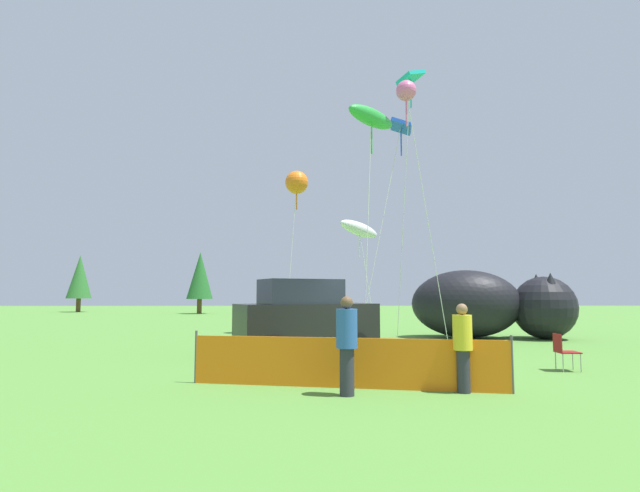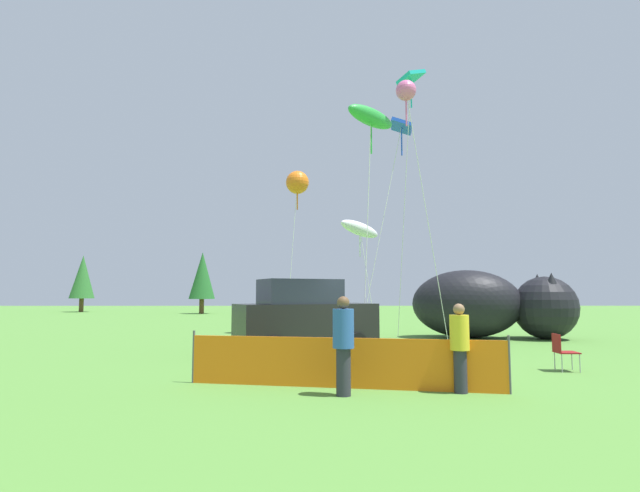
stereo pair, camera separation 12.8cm
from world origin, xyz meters
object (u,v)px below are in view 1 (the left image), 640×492
at_px(spectator_in_green_shirt, 347,341).
at_px(spectator_in_black_shirt, 463,344).
at_px(kite_green_fish, 371,118).
at_px(kite_pink_octopus, 406,93).
at_px(folding_chair, 563,349).
at_px(kite_orange_flower, 297,183).
at_px(parked_car, 305,317).
at_px(inflatable_cat, 488,306).
at_px(kite_teal_diamond, 410,84).
at_px(kite_white_ghost, 359,229).
at_px(kite_blue_box, 400,131).

xyz_separation_m(spectator_in_green_shirt, spectator_in_black_shirt, (2.22, 0.24, -0.08)).
relative_size(kite_green_fish, kite_pink_octopus, 0.89).
bearing_deg(folding_chair, kite_orange_flower, 125.46).
height_order(spectator_in_green_shirt, kite_orange_flower, kite_orange_flower).
height_order(folding_chair, kite_green_fish, kite_green_fish).
distance_m(parked_car, folding_chair, 7.22).
xyz_separation_m(inflatable_cat, kite_teal_diamond, (-3.31, -1.05, 9.19)).
relative_size(kite_green_fish, kite_white_ghost, 1.57).
bearing_deg(kite_white_ghost, inflatable_cat, -20.86).
xyz_separation_m(kite_teal_diamond, kite_blue_box, (-0.23, 1.20, -1.59)).
bearing_deg(kite_orange_flower, spectator_in_black_shirt, -74.98).
bearing_deg(kite_orange_flower, kite_green_fish, -65.80).
xyz_separation_m(parked_car, spectator_in_black_shirt, (3.09, -6.07, -0.21)).
distance_m(spectator_in_green_shirt, kite_pink_octopus, 11.48).
height_order(parked_car, kite_orange_flower, kite_orange_flower).
height_order(kite_white_ghost, kite_pink_octopus, kite_pink_octopus).
distance_m(spectator_in_green_shirt, kite_white_ghost, 14.16).
bearing_deg(kite_teal_diamond, folding_chair, -74.99).
bearing_deg(kite_blue_box, folding_chair, -75.53).
xyz_separation_m(kite_orange_flower, kite_green_fish, (2.80, -6.23, 0.91)).
bearing_deg(kite_pink_octopus, kite_green_fish, -168.03).
distance_m(spectator_in_black_shirt, kite_blue_box, 14.02).
distance_m(kite_white_ghost, kite_pink_octopus, 7.21).
relative_size(kite_orange_flower, kite_blue_box, 0.81).
bearing_deg(kite_blue_box, inflatable_cat, -2.35).
xyz_separation_m(parked_car, kite_white_ghost, (2.38, 7.24, 3.70)).
relative_size(inflatable_cat, kite_green_fish, 0.82).
height_order(folding_chair, kite_white_ghost, kite_white_ghost).
bearing_deg(kite_orange_flower, kite_white_ghost, -3.60).
relative_size(parked_car, kite_pink_octopus, 0.49).
bearing_deg(kite_blue_box, spectator_in_green_shirt, -105.09).
relative_size(folding_chair, kite_white_ghost, 0.17).
bearing_deg(spectator_in_black_shirt, spectator_in_green_shirt, -173.82).
xyz_separation_m(spectator_in_green_shirt, kite_white_ghost, (1.51, 13.55, 3.83)).
bearing_deg(inflatable_cat, kite_pink_octopus, -125.68).
distance_m(folding_chair, spectator_in_black_shirt, 4.17).
bearing_deg(kite_orange_flower, spectator_in_green_shirt, -84.19).
relative_size(folding_chair, kite_green_fish, 0.11).
distance_m(inflatable_cat, kite_blue_box, 8.38).
bearing_deg(spectator_in_black_shirt, inflatable_cat, 68.45).
xyz_separation_m(inflatable_cat, kite_orange_flower, (-8.10, 2.16, 5.73)).
height_order(spectator_in_green_shirt, kite_green_fish, kite_green_fish).
bearing_deg(spectator_in_green_shirt, kite_blue_box, 74.91).
bearing_deg(kite_green_fish, kite_blue_box, 67.30).
xyz_separation_m(folding_chair, inflatable_cat, (1.25, 8.72, 0.79)).
distance_m(inflatable_cat, kite_white_ghost, 6.56).
bearing_deg(spectator_in_black_shirt, folding_chair, 39.00).
bearing_deg(inflatable_cat, spectator_in_black_shirt, -100.67).
bearing_deg(inflatable_cat, kite_teal_diamond, -151.44).
bearing_deg(kite_pink_octopus, kite_white_ghost, 101.57).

